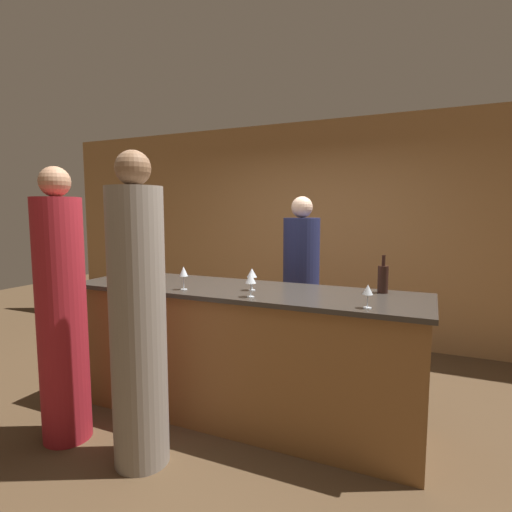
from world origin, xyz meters
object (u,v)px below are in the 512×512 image
object	(u,v)px
guest_1	(62,315)
guest_0	(138,322)
wine_bottle_0	(383,279)
bartender	(301,295)

from	to	relation	value
guest_1	guest_0	bearing A→B (deg)	-0.28
guest_0	wine_bottle_0	world-z (taller)	guest_0
bartender	guest_1	bearing A→B (deg)	54.54
bartender	guest_1	distance (m)	2.13
wine_bottle_0	guest_0	bearing A→B (deg)	-141.88
bartender	guest_0	xyz separation A→B (m)	(-0.54, -1.73, 0.11)
bartender	guest_0	bearing A→B (deg)	72.56
bartender	wine_bottle_0	xyz separation A→B (m)	(0.84, -0.65, 0.32)
bartender	wine_bottle_0	distance (m)	1.11
guest_0	bartender	bearing A→B (deg)	72.56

